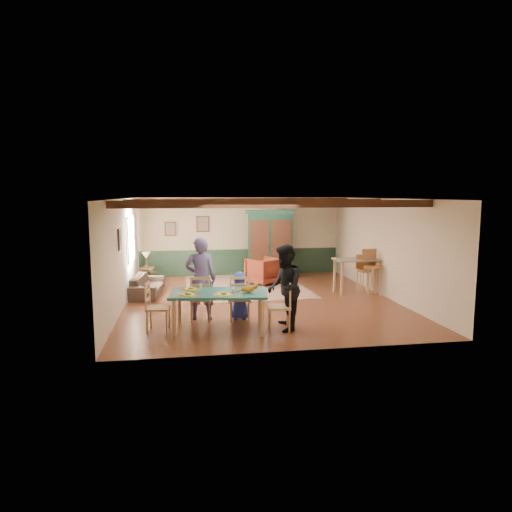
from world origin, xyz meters
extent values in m
plane|color=#562818|center=(0.00, 0.00, 0.00)|extent=(8.00, 8.00, 0.00)
cube|color=beige|center=(0.00, 4.00, 1.35)|extent=(7.00, 0.02, 2.70)
cube|color=beige|center=(-3.50, 0.00, 1.35)|extent=(0.02, 8.00, 2.70)
cube|color=beige|center=(3.50, 0.00, 1.35)|extent=(0.02, 8.00, 2.70)
cube|color=beige|center=(0.00, 0.00, 2.70)|extent=(7.00, 8.00, 0.02)
cube|color=#1A3121|center=(0.00, 3.98, 0.45)|extent=(6.95, 0.03, 0.90)
cube|color=#341A0E|center=(0.00, -2.30, 2.61)|extent=(6.95, 0.16, 0.16)
cube|color=#341A0E|center=(0.00, 0.40, 2.61)|extent=(6.95, 0.16, 0.16)
cube|color=#341A0E|center=(0.00, 3.00, 2.61)|extent=(6.95, 0.16, 0.16)
imported|color=#604F88|center=(-1.62, -1.63, 0.94)|extent=(0.73, 0.53, 1.87)
imported|color=black|center=(0.06, -2.71, 0.90)|extent=(0.78, 0.95, 1.79)
imported|color=#27349E|center=(-0.75, -1.73, 0.55)|extent=(0.57, 0.41, 1.09)
cube|color=tan|center=(-0.13, 1.92, 0.01)|extent=(3.65, 4.28, 0.01)
cube|color=#143224|center=(0.89, 3.16, 1.14)|extent=(1.69, 0.85, 2.29)
imported|color=#501710|center=(0.50, 2.19, 0.42)|extent=(1.26, 1.26, 0.84)
imported|color=#3A2C24|center=(-3.01, 1.21, 0.27)|extent=(0.91, 1.94, 0.55)
camera|label=1|loc=(-2.01, -11.74, 2.81)|focal=32.00mm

